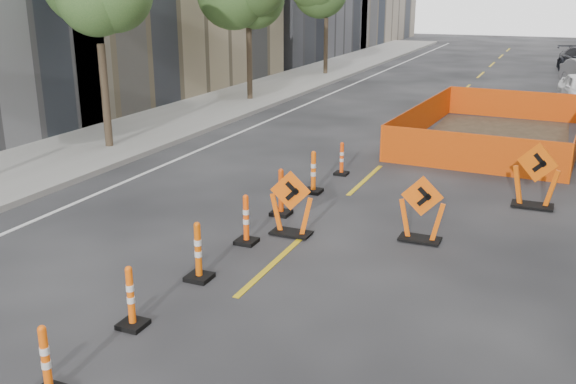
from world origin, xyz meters
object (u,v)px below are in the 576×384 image
at_px(channelizer_2, 46,361).
at_px(channelizer_5, 246,219).
at_px(chevron_sign_center, 422,209).
at_px(channelizer_3, 131,297).
at_px(channelizer_8, 342,159).
at_px(channelizer_6, 281,192).
at_px(channelizer_4, 198,251).
at_px(chevron_sign_left, 291,203).
at_px(chevron_sign_right, 536,175).
at_px(channelizer_7, 313,172).

relative_size(channelizer_2, channelizer_5, 0.96).
height_order(channelizer_2, chevron_sign_center, chevron_sign_center).
height_order(channelizer_3, channelizer_8, channelizer_3).
relative_size(channelizer_3, channelizer_8, 1.09).
xyz_separation_m(channelizer_6, channelizer_8, (0.20, 3.67, -0.08)).
distance_m(channelizer_5, channelizer_8, 5.50).
distance_m(channelizer_5, chevron_sign_center, 3.51).
height_order(channelizer_4, chevron_sign_center, chevron_sign_center).
xyz_separation_m(channelizer_2, chevron_sign_center, (3.17, 6.99, 0.20)).
relative_size(channelizer_5, chevron_sign_left, 0.74).
height_order(channelizer_5, chevron_sign_right, chevron_sign_right).
relative_size(channelizer_4, chevron_sign_right, 0.69).
distance_m(channelizer_3, channelizer_4, 1.83).
height_order(channelizer_2, channelizer_8, channelizer_2).
height_order(channelizer_4, channelizer_6, channelizer_6).
relative_size(channelizer_4, chevron_sign_center, 0.78).
height_order(channelizer_7, channelizer_8, channelizer_7).
height_order(channelizer_3, chevron_sign_center, chevron_sign_center).
xyz_separation_m(channelizer_6, channelizer_7, (0.07, 1.83, -0.01)).
bearing_deg(channelizer_5, chevron_sign_center, 25.16).
distance_m(channelizer_5, channelizer_7, 3.67).
xyz_separation_m(channelizer_4, chevron_sign_left, (0.65, 2.61, 0.16)).
relative_size(channelizer_4, channelizer_8, 1.18).
xyz_separation_m(channelizer_7, chevron_sign_right, (5.12, 0.95, 0.24)).
bearing_deg(channelizer_3, channelizer_7, 89.19).
height_order(channelizer_5, chevron_sign_left, chevron_sign_left).
bearing_deg(channelizer_6, chevron_sign_left, -56.79).
bearing_deg(channelizer_8, channelizer_3, -91.45).
distance_m(channelizer_5, channelizer_6, 1.83).
relative_size(channelizer_6, chevron_sign_left, 0.78).
bearing_deg(channelizer_5, channelizer_2, -89.95).
bearing_deg(channelizer_5, channelizer_3, -91.20).
height_order(channelizer_5, channelizer_7, channelizer_7).
xyz_separation_m(channelizer_4, chevron_sign_center, (3.18, 3.32, 0.15)).
height_order(channelizer_4, channelizer_5, channelizer_4).
bearing_deg(chevron_sign_left, channelizer_6, 111.35).
bearing_deg(chevron_sign_right, chevron_sign_center, -105.93).
distance_m(channelizer_2, channelizer_8, 11.00).
height_order(channelizer_5, channelizer_6, channelizer_6).
height_order(chevron_sign_center, chevron_sign_right, chevron_sign_right).
bearing_deg(channelizer_5, chevron_sign_right, 41.90).
height_order(channelizer_7, chevron_sign_left, chevron_sign_left).
bearing_deg(channelizer_7, chevron_sign_center, -34.67).
bearing_deg(channelizer_6, channelizer_3, -90.31).
xyz_separation_m(channelizer_3, channelizer_6, (0.03, 5.50, 0.04)).
bearing_deg(channelizer_8, channelizer_7, -94.01).
xyz_separation_m(channelizer_5, channelizer_7, (0.03, 3.67, 0.02)).
xyz_separation_m(channelizer_4, channelizer_5, (0.01, 1.83, -0.02)).
distance_m(channelizer_4, chevron_sign_left, 2.70).
relative_size(channelizer_3, chevron_sign_right, 0.64).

